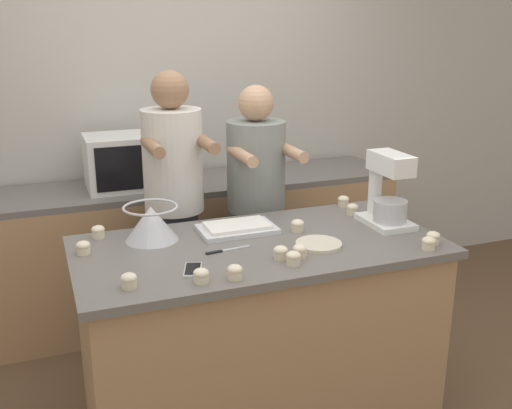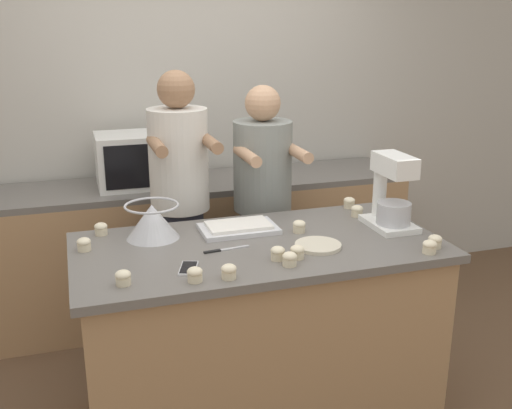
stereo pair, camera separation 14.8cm
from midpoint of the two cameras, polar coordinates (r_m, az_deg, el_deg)
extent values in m
cube|color=#B2ADA3|center=(4.24, -5.48, 8.89)|extent=(10.00, 0.06, 2.70)
cube|color=#A87F56|center=(3.05, 1.67, -12.40)|extent=(1.67, 0.81, 0.90)
cube|color=#66605B|center=(2.85, 1.76, -4.11)|extent=(1.73, 0.86, 0.04)
cube|color=#A87F56|center=(4.14, -4.08, -4.23)|extent=(2.80, 0.60, 0.89)
cube|color=#66605B|center=(4.00, -4.22, 2.02)|extent=(2.80, 0.60, 0.04)
cylinder|color=#33384C|center=(3.58, -5.74, -7.50)|extent=(0.26, 0.26, 0.93)
cylinder|color=silver|center=(3.34, -6.12, 4.25)|extent=(0.33, 0.33, 0.57)
sphere|color=#936B4C|center=(3.28, -6.34, 10.85)|extent=(0.21, 0.21, 0.21)
cylinder|color=#936B4C|center=(3.13, -8.09, 5.57)|extent=(0.06, 0.34, 0.06)
cylinder|color=#936B4C|center=(3.19, -3.07, 5.92)|extent=(0.06, 0.34, 0.06)
cylinder|color=#232328|center=(3.71, 1.74, -6.91)|extent=(0.27, 0.27, 0.88)
cylinder|color=gray|center=(3.49, 1.85, 3.69)|extent=(0.34, 0.34, 0.52)
sphere|color=tan|center=(3.42, 1.91, 9.62)|extent=(0.20, 0.20, 0.20)
cylinder|color=tan|center=(3.26, 0.45, 4.68)|extent=(0.06, 0.34, 0.06)
cylinder|color=tan|center=(3.36, 5.18, 4.99)|extent=(0.06, 0.34, 0.06)
cube|color=white|center=(3.15, 13.88, -1.83)|extent=(0.20, 0.30, 0.03)
cylinder|color=white|center=(3.20, 13.00, 1.16)|extent=(0.07, 0.07, 0.25)
cube|color=white|center=(3.05, 14.44, 3.67)|extent=(0.13, 0.26, 0.10)
cylinder|color=#BCBCC1|center=(3.09, 14.32, -0.82)|extent=(0.17, 0.17, 0.11)
cone|color=#BCBCC1|center=(2.91, -8.42, -1.61)|extent=(0.26, 0.26, 0.17)
torus|color=#BCBCC1|center=(2.89, -8.48, -0.10)|extent=(0.26, 0.26, 0.01)
cube|color=silver|center=(2.99, -0.25, -2.35)|extent=(0.38, 0.24, 0.02)
cube|color=white|center=(2.99, -0.25, -1.99)|extent=(0.31, 0.19, 0.02)
cube|color=silver|center=(3.88, -9.92, 4.23)|extent=(0.54, 0.37, 0.34)
cube|color=black|center=(3.70, -10.26, 3.56)|extent=(0.37, 0.01, 0.27)
cube|color=#2D2D2D|center=(3.74, -6.55, 3.86)|extent=(0.11, 0.01, 0.27)
cube|color=silver|center=(2.56, -4.80, -6.10)|extent=(0.11, 0.16, 0.01)
cube|color=black|center=(2.55, -4.80, -5.99)|extent=(0.10, 0.14, 0.00)
cylinder|color=beige|center=(2.81, 7.43, -3.91)|extent=(0.22, 0.22, 0.02)
cube|color=#BCBCC1|center=(2.77, -0.52, -4.18)|extent=(0.14, 0.03, 0.01)
cube|color=black|center=(2.73, -2.64, -4.52)|extent=(0.08, 0.03, 0.01)
cylinder|color=beige|center=(2.44, -4.09, -6.98)|extent=(0.06, 0.06, 0.03)
ellipsoid|color=beige|center=(2.43, -4.11, -6.42)|extent=(0.06, 0.06, 0.04)
cylinder|color=beige|center=(2.92, 18.06, -3.63)|extent=(0.06, 0.06, 0.03)
ellipsoid|color=beige|center=(2.91, 18.11, -3.14)|extent=(0.06, 0.06, 0.04)
cylinder|color=beige|center=(2.46, -0.86, -6.72)|extent=(0.06, 0.06, 0.03)
ellipsoid|color=beige|center=(2.45, -0.87, -6.15)|extent=(0.06, 0.06, 0.04)
cylinder|color=beige|center=(2.45, -10.82, -7.17)|extent=(0.06, 0.06, 0.03)
ellipsoid|color=beige|center=(2.44, -10.86, -6.61)|extent=(0.06, 0.06, 0.04)
cylinder|color=beige|center=(3.27, 10.87, -0.85)|extent=(0.06, 0.06, 0.03)
ellipsoid|color=beige|center=(3.27, 10.90, -0.41)|extent=(0.06, 0.06, 0.04)
cylinder|color=beige|center=(2.99, 5.54, -2.35)|extent=(0.06, 0.06, 0.03)
ellipsoid|color=beige|center=(2.98, 5.55, -1.87)|extent=(0.06, 0.06, 0.04)
cylinder|color=beige|center=(2.85, 17.62, -4.14)|extent=(0.06, 0.06, 0.03)
ellipsoid|color=beige|center=(2.84, 17.67, -3.64)|extent=(0.06, 0.06, 0.04)
cylinder|color=beige|center=(2.59, 4.86, -5.49)|extent=(0.06, 0.06, 0.03)
ellipsoid|color=beige|center=(2.58, 4.88, -4.95)|extent=(0.06, 0.06, 0.04)
cylinder|color=beige|center=(2.67, 5.54, -4.82)|extent=(0.06, 0.06, 0.03)
ellipsoid|color=beige|center=(2.66, 5.56, -4.29)|extent=(0.06, 0.06, 0.04)
cylinder|color=beige|center=(3.41, 10.09, -0.06)|extent=(0.06, 0.06, 0.03)
ellipsoid|color=beige|center=(3.40, 10.11, 0.36)|extent=(0.06, 0.06, 0.04)
cylinder|color=beige|center=(2.65, 3.69, -4.94)|extent=(0.06, 0.06, 0.03)
ellipsoid|color=beige|center=(2.64, 3.70, -4.41)|extent=(0.06, 0.06, 0.04)
cylinder|color=beige|center=(2.84, -14.61, -3.96)|extent=(0.06, 0.06, 0.03)
ellipsoid|color=beige|center=(2.83, -14.65, -3.46)|extent=(0.06, 0.06, 0.04)
cylinder|color=beige|center=(3.02, -13.18, -2.53)|extent=(0.06, 0.06, 0.03)
ellipsoid|color=beige|center=(3.01, -13.21, -2.06)|extent=(0.06, 0.06, 0.04)
camera|label=1|loc=(0.07, -88.50, 0.47)|focal=42.00mm
camera|label=2|loc=(0.07, 91.50, -0.47)|focal=42.00mm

